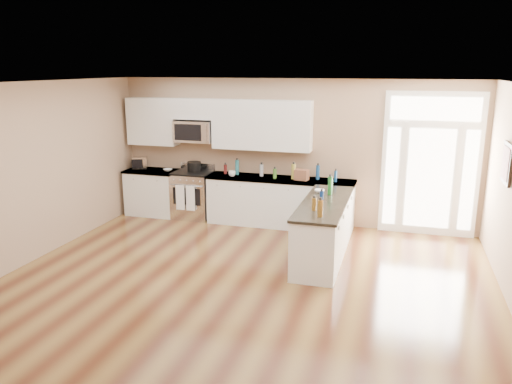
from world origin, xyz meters
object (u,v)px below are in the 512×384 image
at_px(kitchen_range, 193,195).
at_px(stockpot, 194,166).
at_px(toaster_oven, 140,163).
at_px(peninsula_cabinet, 324,232).

height_order(kitchen_range, stockpot, stockpot).
relative_size(stockpot, toaster_oven, 0.98).
bearing_deg(kitchen_range, peninsula_cabinet, -26.50).
relative_size(kitchen_range, toaster_oven, 3.80).
distance_m(peninsula_cabinet, stockpot, 3.33).
height_order(stockpot, toaster_oven, toaster_oven).
bearing_deg(toaster_oven, peninsula_cabinet, -43.04).
xyz_separation_m(stockpot, toaster_oven, (-1.23, 0.01, 0.01)).
xyz_separation_m(kitchen_range, toaster_oven, (-1.21, 0.09, 0.58)).
relative_size(peninsula_cabinet, stockpot, 8.36).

